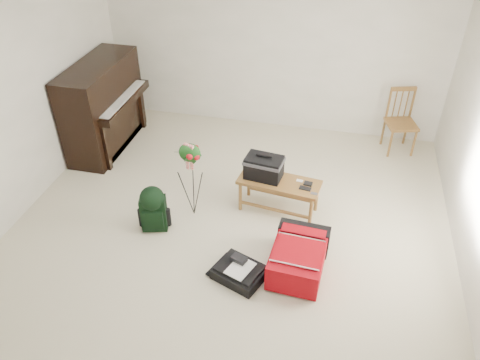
% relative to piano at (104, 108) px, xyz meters
% --- Properties ---
extents(floor, '(5.00, 5.50, 0.01)m').
position_rel_piano_xyz_m(floor, '(2.19, -1.60, -0.60)').
color(floor, beige).
rests_on(floor, ground).
extents(ceiling, '(5.00, 5.50, 0.01)m').
position_rel_piano_xyz_m(ceiling, '(2.19, -1.60, 1.90)').
color(ceiling, white).
rests_on(ceiling, wall_back).
extents(wall_back, '(5.00, 0.04, 2.50)m').
position_rel_piano_xyz_m(wall_back, '(2.19, 1.15, 0.65)').
color(wall_back, white).
rests_on(wall_back, floor).
extents(piano, '(0.71, 1.50, 1.25)m').
position_rel_piano_xyz_m(piano, '(0.00, 0.00, 0.00)').
color(piano, black).
rests_on(piano, floor).
extents(bench, '(1.00, 0.50, 0.74)m').
position_rel_piano_xyz_m(bench, '(2.53, -0.93, -0.08)').
color(bench, olive).
rests_on(bench, floor).
extents(dining_chair, '(0.49, 0.49, 0.91)m').
position_rel_piano_xyz_m(dining_chair, '(4.12, 0.83, -0.15)').
color(dining_chair, olive).
rests_on(dining_chair, floor).
extents(red_suitcase, '(0.57, 0.81, 0.34)m').
position_rel_piano_xyz_m(red_suitcase, '(3.03, -1.81, -0.42)').
color(red_suitcase, '#A20613').
rests_on(red_suitcase, floor).
extents(black_duffel, '(0.60, 0.54, 0.21)m').
position_rel_piano_xyz_m(black_duffel, '(2.46, -2.11, -0.52)').
color(black_duffel, black).
rests_on(black_duffel, floor).
extents(green_backpack, '(0.32, 0.30, 0.57)m').
position_rel_piano_xyz_m(green_backpack, '(1.34, -1.59, -0.29)').
color(green_backpack, black).
rests_on(green_backpack, floor).
extents(flower_stand, '(0.40, 0.40, 1.01)m').
position_rel_piano_xyz_m(flower_stand, '(1.70, -1.24, -0.11)').
color(flower_stand, black).
rests_on(flower_stand, floor).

